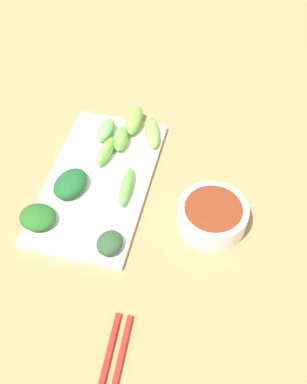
{
  "coord_description": "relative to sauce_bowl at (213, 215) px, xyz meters",
  "views": [
    {
      "loc": [
        -0.16,
        0.52,
        0.71
      ],
      "look_at": [
        -0.03,
        0.01,
        0.05
      ],
      "focal_mm": 45.08,
      "sensor_mm": 36.0,
      "label": 1
    }
  ],
  "objects": [
    {
      "name": "tabletop",
      "position": [
        0.14,
        -0.02,
        -0.03
      ],
      "size": [
        2.1,
        2.1,
        0.02
      ],
      "primitive_type": "cube",
      "color": "#97744B",
      "rests_on": "ground"
    },
    {
      "name": "sauce_bowl",
      "position": [
        0.0,
        0.0,
        0.0
      ],
      "size": [
        0.12,
        0.12,
        0.04
      ],
      "color": "white",
      "rests_on": "tabletop"
    },
    {
      "name": "serving_plate",
      "position": [
        0.22,
        -0.04,
        -0.02
      ],
      "size": [
        0.18,
        0.33,
        0.01
      ],
      "primitive_type": "cube",
      "color": "white",
      "rests_on": "tabletop"
    },
    {
      "name": "broccoli_leafy_0",
      "position": [
        0.26,
        -0.01,
        0.0
      ],
      "size": [
        0.07,
        0.09,
        0.03
      ],
      "primitive_type": "ellipsoid",
      "rotation": [
        0.0,
        0.0,
        -0.28
      ],
      "color": "#185125",
      "rests_on": "serving_plate"
    },
    {
      "name": "broccoli_stalk_1",
      "position": [
        0.19,
        -0.19,
        0.0
      ],
      "size": [
        0.03,
        0.08,
        0.03
      ],
      "primitive_type": "ellipsoid",
      "rotation": [
        0.0,
        0.0,
        0.03
      ],
      "color": "#72A441",
      "rests_on": "serving_plate"
    },
    {
      "name": "broccoli_stalk_2",
      "position": [
        0.22,
        -0.09,
        0.0
      ],
      "size": [
        0.03,
        0.07,
        0.03
      ],
      "primitive_type": "ellipsoid",
      "rotation": [
        0.0,
        0.0,
        -0.13
      ],
      "color": "#71BB49",
      "rests_on": "serving_plate"
    },
    {
      "name": "broccoli_leafy_3",
      "position": [
        0.15,
        0.1,
        0.0
      ],
      "size": [
        0.05,
        0.06,
        0.02
      ],
      "primitive_type": "ellipsoid",
      "rotation": [
        0.0,
        0.0,
        -0.16
      ],
      "color": "#274528",
      "rests_on": "serving_plate"
    },
    {
      "name": "broccoli_leafy_4",
      "position": [
        0.29,
        0.08,
        0.0
      ],
      "size": [
        0.06,
        0.06,
        0.02
      ],
      "primitive_type": "ellipsoid",
      "rotation": [
        0.0,
        0.0,
        -0.03
      ],
      "color": "#20581D",
      "rests_on": "serving_plate"
    },
    {
      "name": "broccoli_stalk_5",
      "position": [
        0.2,
        -0.13,
        0.0
      ],
      "size": [
        0.04,
        0.07,
        0.03
      ],
      "primitive_type": "ellipsoid",
      "rotation": [
        0.0,
        0.0,
        0.13
      ],
      "color": "#64B341",
      "rests_on": "serving_plate"
    },
    {
      "name": "broccoli_stalk_6",
      "position": [
        0.15,
        -0.17,
        -0.0
      ],
      "size": [
        0.06,
        0.09,
        0.02
      ],
      "primitive_type": "ellipsoid",
      "rotation": [
        0.0,
        0.0,
        0.35
      ],
      "color": "#73A149",
      "rests_on": "serving_plate"
    },
    {
      "name": "broccoli_stalk_7",
      "position": [
        0.16,
        -0.02,
        0.0
      ],
      "size": [
        0.03,
        0.09,
        0.02
      ],
      "primitive_type": "ellipsoid",
      "rotation": [
        0.0,
        0.0,
        0.07
      ],
      "color": "#5EB046",
      "rests_on": "serving_plate"
    },
    {
      "name": "broccoli_stalk_8",
      "position": [
        0.24,
        -0.15,
        0.0
      ],
      "size": [
        0.03,
        0.06,
        0.03
      ],
      "primitive_type": "ellipsoid",
      "rotation": [
        0.0,
        0.0,
        -0.06
      ],
      "color": "#68AA57",
      "rests_on": "serving_plate"
    }
  ]
}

